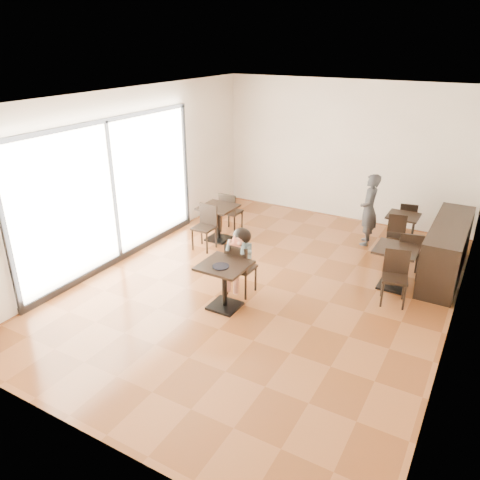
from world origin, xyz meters
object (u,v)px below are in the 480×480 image
Objects in this scene: chair_mid_a at (409,254)px; chair_left_a at (231,212)px; child_chair at (241,268)px; chair_back_b at (396,236)px; chair_left_b at (204,228)px; adult_patron at (369,210)px; chair_back_a at (407,219)px; cafe_table_back at (401,230)px; child_table at (225,286)px; cafe_table_mid at (394,268)px; child at (241,262)px; chair_mid_b at (395,279)px.

chair_mid_a is 0.98× the size of chair_left_a.
chair_back_b is (1.92, 2.87, -0.07)m from child_chair.
chair_left_b is (0.00, -1.10, 0.00)m from chair_left_a.
adult_patron is 1.10m from chair_back_a.
chair_mid_a is (1.06, -1.09, -0.31)m from adult_patron.
chair_left_a is 1.15× the size of chair_back_b.
chair_back_a is (-0.41, 1.90, -0.05)m from chair_mid_a.
child_chair reaches higher than cafe_table_back.
chair_left_b is (-1.55, 1.19, -0.01)m from child_chair.
child_chair is at bearing 52.25° from chair_back_a.
child_table is 2.34m from chair_left_b.
adult_patron is 1.56m from chair_mid_a.
cafe_table_mid is at bearing 3.29° from chair_left_b.
adult_patron is 2.95m from chair_left_a.
child reaches higher than chair_left_b.
child_table is 3.90m from adult_patron.
child_chair is 2.51m from chair_mid_b.
chair_left_a is (-1.55, 2.29, -0.13)m from child.
child_table is 0.58m from child.
chair_back_b is (-0.41, 1.94, -0.05)m from chair_mid_b.
adult_patron is 1.65× the size of chair_left_a.
chair_left_a is (-3.88, 1.37, 0.01)m from chair_mid_b.
chair_left_a is (-1.55, 2.84, 0.07)m from child_table.
chair_mid_b is (2.33, 1.47, 0.06)m from child_table.
child_chair is 3.38m from adult_patron.
chair_left_b is at bearing 163.02° from chair_mid_b.
child_table is 3.24m from chair_left_a.
chair_mid_b is 3.89m from chair_left_b.
chair_back_a is at bearing 78.24° from chair_back_b.
adult_patron is 0.78m from chair_back_b.
chair_left_b reaches higher than cafe_table_back.
child_chair is 1.02× the size of chair_left_b.
chair_mid_a is at bearing 76.98° from cafe_table_mid.
child reaches higher than chair_back_b.
chair_left_a and chair_left_b have the same top height.
chair_left_a reaches higher than chair_mid_a.
chair_back_b is at bearing -76.88° from chair_mid_a.
cafe_table_back is 0.72× the size of chair_left_b.
chair_mid_a is 3.89m from chair_left_a.
chair_mid_a is at bearing -75.61° from chair_back_b.
chair_mid_b is (0.13, -0.55, 0.08)m from cafe_table_mid.
cafe_table_back is 3.65m from chair_left_a.
cafe_table_mid is (0.94, -1.64, -0.38)m from adult_patron.
chair_mid_b is 3.03m from chair_back_a.
chair_mid_a is at bearing 90.52° from chair_back_a.
chair_back_a is (1.92, 4.48, 0.01)m from child_table.
child_table is at bearing -160.72° from chair_mid_b.
chair_left_b reaches higher than chair_back_a.
cafe_table_mid is 0.57m from chair_mid_b.
child_chair reaches higher than cafe_table_mid.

